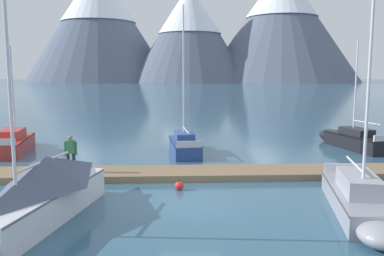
{
  "coord_description": "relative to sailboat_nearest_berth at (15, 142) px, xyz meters",
  "views": [
    {
      "loc": [
        0.05,
        -14.15,
        4.73
      ],
      "look_at": [
        0.0,
        6.0,
        2.0
      ],
      "focal_mm": 37.45,
      "sensor_mm": 36.0,
      "label": 1
    }
  ],
  "objects": [
    {
      "name": "ground_plane",
      "position": [
        10.92,
        -10.07,
        -0.56
      ],
      "size": [
        700.0,
        700.0,
        0.0
      ],
      "primitive_type": "plane",
      "color": "#335B75"
    },
    {
      "name": "mountain_west_summit",
      "position": [
        -44.45,
        219.51,
        35.45
      ],
      "size": [
        86.3,
        86.3,
        68.11
      ],
      "color": "slate",
      "rests_on": "ground"
    },
    {
      "name": "mountain_central_massif",
      "position": [
        9.72,
        203.76,
        27.93
      ],
      "size": [
        66.94,
        66.94,
        53.76
      ],
      "color": "slate",
      "rests_on": "ground"
    },
    {
      "name": "mountain_shoulder_ridge",
      "position": [
        62.65,
        212.91,
        33.87
      ],
      "size": [
        90.01,
        90.01,
        65.73
      ],
      "color": "slate",
      "rests_on": "ground"
    },
    {
      "name": "dock",
      "position": [
        10.92,
        -6.07,
        -0.42
      ],
      "size": [
        27.66,
        3.46,
        0.3
      ],
      "color": "#846B4C",
      "rests_on": "ground"
    },
    {
      "name": "sailboat_nearest_berth",
      "position": [
        0.0,
        0.0,
        0.0
      ],
      "size": [
        2.68,
        6.06,
        6.44
      ],
      "color": "#B2332D",
      "rests_on": "ground"
    },
    {
      "name": "sailboat_second_berth",
      "position": [
        6.02,
        -11.87,
        0.39
      ],
      "size": [
        3.04,
        7.57,
        8.19
      ],
      "color": "silver",
      "rests_on": "ground"
    },
    {
      "name": "sailboat_mid_dock_port",
      "position": [
        10.45,
        -0.18,
        -0.03
      ],
      "size": [
        2.16,
        6.02,
        8.71
      ],
      "color": "navy",
      "rests_on": "ground"
    },
    {
      "name": "sailboat_mid_dock_starboard",
      "position": [
        16.62,
        -11.24,
        -0.04
      ],
      "size": [
        2.56,
        6.64,
        7.09
      ],
      "color": "#93939E",
      "rests_on": "ground"
    },
    {
      "name": "sailboat_far_berth",
      "position": [
        21.28,
        1.34,
        -0.01
      ],
      "size": [
        3.07,
        6.43,
        6.8
      ],
      "color": "black",
      "rests_on": "ground"
    },
    {
      "name": "person_on_dock",
      "position": [
        5.48,
        -6.45,
        0.7
      ],
      "size": [
        0.59,
        0.25,
        1.69
      ],
      "color": "#232328",
      "rests_on": "dock"
    },
    {
      "name": "mooring_buoy_inner_mooring",
      "position": [
        10.44,
        -8.29,
        -0.38
      ],
      "size": [
        0.36,
        0.36,
        0.44
      ],
      "color": "red",
      "rests_on": "ground"
    }
  ]
}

